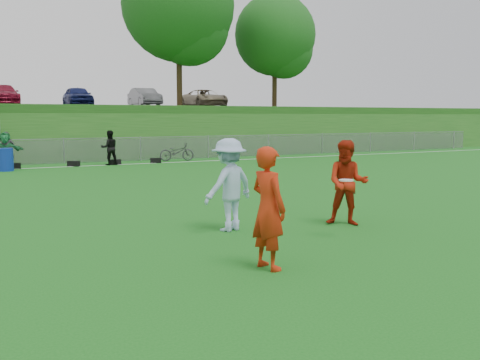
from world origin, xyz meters
TOP-DOWN VIEW (x-y plane):
  - ground at (0.00, 0.00)m, footprint 120.00×120.00m
  - sideline_far at (0.00, 18.00)m, footprint 60.00×0.10m
  - fence at (0.00, 20.00)m, footprint 58.00×0.06m
  - berm at (0.00, 31.00)m, footprint 120.00×18.00m
  - parking_lot at (0.00, 33.00)m, footprint 120.00×12.00m
  - tree_green_near at (8.16, 24.42)m, footprint 7.14×7.14m
  - tree_green_far at (16.16, 25.92)m, footprint 5.88×5.88m
  - car_row at (-1.17, 32.00)m, footprint 32.04×5.18m
  - spectator_row at (-2.69, 18.00)m, footprint 8.81×0.87m
  - gear_bags at (0.99, 18.10)m, footprint 7.30×0.56m
  - player_red_left at (-0.31, -1.09)m, footprint 0.57×0.77m
  - player_red_center at (2.93, 1.05)m, footprint 1.15×1.13m
  - player_blue at (0.38, 1.73)m, footprint 1.41×1.07m
  - frisbee at (2.07, 0.02)m, footprint 0.28×0.28m
  - recycling_bin at (-2.91, 17.20)m, footprint 0.85×0.85m
  - bicycle at (5.63, 18.80)m, footprint 1.91×0.85m

SIDE VIEW (x-z plane):
  - ground at x=0.00m, z-range 0.00..0.00m
  - sideline_far at x=0.00m, z-range 0.00..0.01m
  - gear_bags at x=0.99m, z-range 0.00..0.26m
  - bicycle at x=5.63m, z-range 0.00..0.97m
  - recycling_bin at x=-2.91m, z-range 0.00..1.00m
  - fence at x=0.00m, z-range 0.00..1.30m
  - spectator_row at x=-2.69m, z-range 0.00..1.69m
  - player_red_center at x=2.93m, z-range 0.00..1.86m
  - player_red_left at x=-0.31m, z-range 0.00..1.92m
  - player_blue at x=0.38m, z-range 0.00..1.93m
  - frisbee at x=2.07m, z-range 1.13..1.16m
  - berm at x=0.00m, z-range 0.00..3.00m
  - parking_lot at x=0.00m, z-range 3.00..3.10m
  - car_row at x=-1.17m, z-range 3.10..4.54m
  - tree_green_far at x=16.16m, z-range 3.87..12.06m
  - tree_green_near at x=8.16m, z-range 4.06..14.00m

